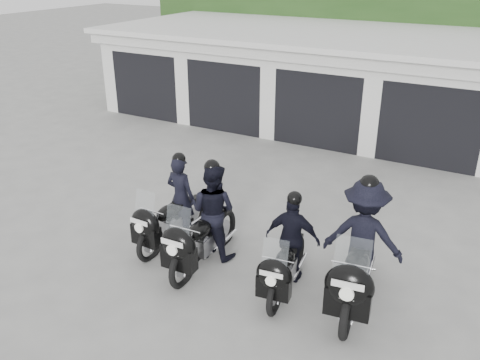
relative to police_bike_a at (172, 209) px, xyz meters
The scene contains 7 objects.
ground 1.29m from the police_bike_a, 64.56° to the left, with size 80.00×80.00×0.00m, color gray.
garage_block 9.06m from the police_bike_a, 87.08° to the left, with size 16.40×6.80×2.96m.
background_vegetation 14.06m from the police_bike_a, 86.57° to the left, with size 20.00×3.90×5.80m.
police_bike_a is the anchor object (origin of this frame).
police_bike_b 0.97m from the police_bike_a, 12.28° to the right, with size 0.91×2.27×1.98m.
police_bike_c 2.57m from the police_bike_a, ahead, with size 1.01×1.99×1.73m.
police_bike_d 3.68m from the police_bike_a, ahead, with size 1.38×2.47×2.16m.
Camera 1 is at (4.89, -7.95, 5.18)m, focal length 38.00 mm.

